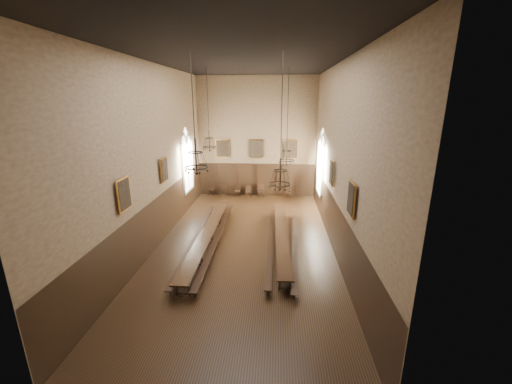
# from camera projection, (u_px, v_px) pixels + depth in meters

# --- Properties ---
(floor) EXTENTS (9.00, 18.00, 0.02)m
(floor) POSITION_uv_depth(u_px,v_px,m) (245.00, 245.00, 16.37)
(floor) COLOR black
(floor) RESTS_ON ground
(ceiling) EXTENTS (9.00, 18.00, 0.02)m
(ceiling) POSITION_uv_depth(u_px,v_px,m) (243.00, 59.00, 13.84)
(ceiling) COLOR black
(ceiling) RESTS_ON ground
(wall_back) EXTENTS (9.00, 0.02, 9.00)m
(wall_back) POSITION_uv_depth(u_px,v_px,m) (257.00, 138.00, 23.73)
(wall_back) COLOR #8E7357
(wall_back) RESTS_ON ground
(wall_front) EXTENTS (9.00, 0.02, 9.00)m
(wall_front) POSITION_uv_depth(u_px,v_px,m) (199.00, 238.00, 6.47)
(wall_front) COLOR #8E7357
(wall_front) RESTS_ON ground
(wall_left) EXTENTS (0.02, 18.00, 9.00)m
(wall_left) POSITION_uv_depth(u_px,v_px,m) (153.00, 158.00, 15.40)
(wall_left) COLOR #8E7357
(wall_left) RESTS_ON ground
(wall_right) EXTENTS (0.02, 18.00, 9.00)m
(wall_right) POSITION_uv_depth(u_px,v_px,m) (339.00, 161.00, 14.81)
(wall_right) COLOR #8E7357
(wall_right) RESTS_ON ground
(wainscot_panelling) EXTENTS (9.00, 18.00, 2.50)m
(wainscot_panelling) POSITION_uv_depth(u_px,v_px,m) (245.00, 222.00, 16.01)
(wainscot_panelling) COLOR black
(wainscot_panelling) RESTS_ON floor
(table_left) EXTENTS (0.70, 9.92, 0.77)m
(table_left) POSITION_uv_depth(u_px,v_px,m) (208.00, 238.00, 16.22)
(table_left) COLOR black
(table_left) RESTS_ON floor
(table_right) EXTENTS (0.87, 9.29, 0.72)m
(table_right) POSITION_uv_depth(u_px,v_px,m) (282.00, 238.00, 16.30)
(table_right) COLOR black
(table_right) RESTS_ON floor
(bench_left_outer) EXTENTS (0.65, 9.70, 0.44)m
(bench_left_outer) POSITION_uv_depth(u_px,v_px,m) (196.00, 239.00, 16.31)
(bench_left_outer) COLOR black
(bench_left_outer) RESTS_ON floor
(bench_left_inner) EXTENTS (0.39, 10.39, 0.47)m
(bench_left_inner) POSITION_uv_depth(u_px,v_px,m) (218.00, 238.00, 16.46)
(bench_left_inner) COLOR black
(bench_left_inner) RESTS_ON floor
(bench_right_inner) EXTENTS (0.32, 9.06, 0.41)m
(bench_right_inner) POSITION_uv_depth(u_px,v_px,m) (271.00, 242.00, 16.08)
(bench_right_inner) COLOR black
(bench_right_inner) RESTS_ON floor
(bench_right_outer) EXTENTS (0.77, 9.31, 0.42)m
(bench_right_outer) POSITION_uv_depth(u_px,v_px,m) (295.00, 243.00, 15.89)
(bench_right_outer) COLOR black
(bench_right_outer) RESTS_ON floor
(chair_0) EXTENTS (0.54, 0.54, 1.00)m
(chair_0) POSITION_uv_depth(u_px,v_px,m) (212.00, 192.00, 24.74)
(chair_0) COLOR black
(chair_0) RESTS_ON floor
(chair_1) EXTENTS (0.42, 0.42, 0.93)m
(chair_1) POSITION_uv_depth(u_px,v_px,m) (223.00, 192.00, 24.66)
(chair_1) COLOR black
(chair_1) RESTS_ON floor
(chair_2) EXTENTS (0.44, 0.44, 0.88)m
(chair_2) POSITION_uv_depth(u_px,v_px,m) (238.00, 193.00, 24.58)
(chair_2) COLOR black
(chair_2) RESTS_ON floor
(chair_3) EXTENTS (0.45, 0.45, 0.86)m
(chair_3) POSITION_uv_depth(u_px,v_px,m) (249.00, 193.00, 24.46)
(chair_3) COLOR black
(chair_3) RESTS_ON floor
(chair_4) EXTENTS (0.52, 0.52, 1.02)m
(chair_4) POSITION_uv_depth(u_px,v_px,m) (261.00, 193.00, 24.39)
(chair_4) COLOR black
(chair_4) RESTS_ON floor
(chair_6) EXTENTS (0.41, 0.41, 0.92)m
(chair_6) POSITION_uv_depth(u_px,v_px,m) (288.00, 194.00, 24.32)
(chair_6) COLOR black
(chair_6) RESTS_ON floor
(chandelier_back_left) EXTENTS (0.77, 0.77, 4.44)m
(chandelier_back_left) POSITION_uv_depth(u_px,v_px,m) (209.00, 141.00, 17.72)
(chandelier_back_left) COLOR black
(chandelier_back_left) RESTS_ON ceiling
(chandelier_back_right) EXTENTS (0.84, 0.84, 5.21)m
(chandelier_back_right) POSITION_uv_depth(u_px,v_px,m) (287.00, 154.00, 17.80)
(chandelier_back_right) COLOR black
(chandelier_back_right) RESTS_ON ceiling
(chandelier_front_left) EXTENTS (0.94, 0.94, 4.52)m
(chandelier_front_left) POSITION_uv_depth(u_px,v_px,m) (196.00, 160.00, 12.53)
(chandelier_front_left) COLOR black
(chandelier_front_left) RESTS_ON ceiling
(chandelier_front_right) EXTENTS (0.88, 0.88, 5.22)m
(chandelier_front_right) POSITION_uv_depth(u_px,v_px,m) (280.00, 176.00, 12.76)
(chandelier_front_right) COLOR black
(chandelier_front_right) RESTS_ON ceiling
(portrait_back_0) EXTENTS (1.10, 0.12, 1.40)m
(portrait_back_0) POSITION_uv_depth(u_px,v_px,m) (223.00, 148.00, 24.00)
(portrait_back_0) COLOR #B6782B
(portrait_back_0) RESTS_ON wall_back
(portrait_back_1) EXTENTS (1.10, 0.12, 1.40)m
(portrait_back_1) POSITION_uv_depth(u_px,v_px,m) (256.00, 149.00, 23.83)
(portrait_back_1) COLOR #B6782B
(portrait_back_1) RESTS_ON wall_back
(portrait_back_2) EXTENTS (1.10, 0.12, 1.40)m
(portrait_back_2) POSITION_uv_depth(u_px,v_px,m) (291.00, 149.00, 23.66)
(portrait_back_2) COLOR #B6782B
(portrait_back_2) RESTS_ON wall_back
(portrait_left_0) EXTENTS (0.12, 1.00, 1.30)m
(portrait_left_0) POSITION_uv_depth(u_px,v_px,m) (164.00, 170.00, 16.57)
(portrait_left_0) COLOR #B6782B
(portrait_left_0) RESTS_ON wall_left
(portrait_left_1) EXTENTS (0.12, 1.00, 1.30)m
(portrait_left_1) POSITION_uv_depth(u_px,v_px,m) (124.00, 194.00, 12.26)
(portrait_left_1) COLOR #B6782B
(portrait_left_1) RESTS_ON wall_left
(portrait_right_0) EXTENTS (0.12, 1.00, 1.30)m
(portrait_right_0) POSITION_uv_depth(u_px,v_px,m) (332.00, 172.00, 16.00)
(portrait_right_0) COLOR #B6782B
(portrait_right_0) RESTS_ON wall_right
(portrait_right_1) EXTENTS (0.12, 1.00, 1.30)m
(portrait_right_1) POSITION_uv_depth(u_px,v_px,m) (351.00, 199.00, 11.69)
(portrait_right_1) COLOR #B6782B
(portrait_right_1) RESTS_ON wall_right
(window_right) EXTENTS (0.20, 2.20, 4.60)m
(window_right) POSITION_uv_depth(u_px,v_px,m) (321.00, 162.00, 20.39)
(window_right) COLOR white
(window_right) RESTS_ON wall_right
(window_left) EXTENTS (0.20, 2.20, 4.60)m
(window_left) POSITION_uv_depth(u_px,v_px,m) (187.00, 160.00, 20.97)
(window_left) COLOR white
(window_left) RESTS_ON wall_left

